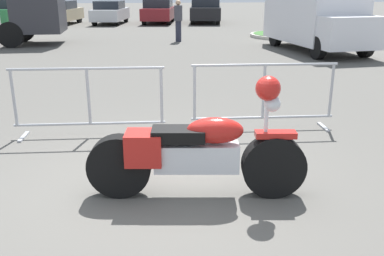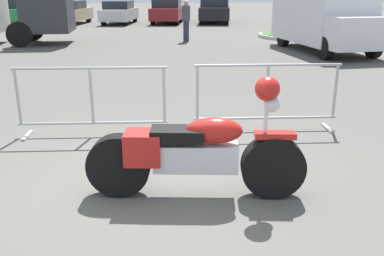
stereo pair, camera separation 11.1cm
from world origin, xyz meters
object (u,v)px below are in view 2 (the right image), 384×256
at_px(crowd_barrier_near, 92,101).
at_px(delivery_van, 324,15).
at_px(parked_car_black, 214,10).
at_px(pedestrian, 186,19).
at_px(parked_car_tan, 70,12).
at_px(motorcycle, 196,152).
at_px(parked_car_green, 19,12).
at_px(crowd_barrier_far, 267,96).
at_px(parked_car_silver, 119,12).
at_px(parked_car_maroon, 167,11).

bearing_deg(crowd_barrier_near, delivery_van, 50.69).
height_order(parked_car_black, pedestrian, pedestrian).
height_order(crowd_barrier_near, parked_car_tan, parked_car_tan).
relative_size(motorcycle, parked_car_tan, 0.55).
xyz_separation_m(parked_car_green, pedestrian, (9.34, -9.37, 0.15)).
bearing_deg(delivery_van, crowd_barrier_far, -33.08).
bearing_deg(parked_car_silver, pedestrian, -151.38).
bearing_deg(parked_car_silver, parked_car_black, -79.59).
relative_size(parked_car_tan, parked_car_maroon, 0.95).
xyz_separation_m(crowd_barrier_far, parked_car_maroon, (-0.63, 21.51, 0.19)).
height_order(motorcycle, parked_car_silver, parked_car_silver).
bearing_deg(crowd_barrier_near, crowd_barrier_far, 0.00).
bearing_deg(parked_car_tan, parked_car_silver, -81.55).
bearing_deg(parked_car_maroon, pedestrian, -168.63).
height_order(delivery_van, pedestrian, delivery_van).
bearing_deg(parked_car_maroon, delivery_van, -149.76).
height_order(motorcycle, delivery_van, delivery_van).
relative_size(motorcycle, parked_car_green, 0.51).
xyz_separation_m(parked_car_tan, parked_car_maroon, (5.99, 0.11, 0.03)).
height_order(parked_car_green, parked_car_maroon, parked_car_green).
bearing_deg(parked_car_black, parked_car_silver, 100.41).
distance_m(motorcycle, parked_car_silver, 23.61).
relative_size(parked_car_maroon, pedestrian, 2.70).
bearing_deg(parked_car_green, motorcycle, -151.28).
bearing_deg(parked_car_green, crowd_barrier_far, -146.37).
distance_m(crowd_barrier_near, parked_car_tan, 21.75).
xyz_separation_m(motorcycle, parked_car_black, (3.72, 23.62, 0.27)).
xyz_separation_m(crowd_barrier_far, delivery_van, (4.33, 8.59, 0.69)).
bearing_deg(parked_car_green, delivery_van, -122.87).
distance_m(crowd_barrier_near, pedestrian, 12.07).
distance_m(parked_car_tan, parked_car_silver, 2.99).
relative_size(delivery_van, parked_car_tan, 1.19).
bearing_deg(parked_car_silver, parked_car_green, 100.77).
distance_m(motorcycle, parked_car_tan, 24.12).
bearing_deg(pedestrian, parked_car_maroon, 110.47).
bearing_deg(parked_car_silver, crowd_barrier_far, -161.13).
distance_m(crowd_barrier_far, parked_car_green, 23.27).
xyz_separation_m(motorcycle, crowd_barrier_far, (1.35, 2.15, 0.05)).
height_order(parked_car_tan, parked_car_maroon, parked_car_maroon).
xyz_separation_m(crowd_barrier_near, delivery_van, (7.04, 8.59, 0.69)).
relative_size(motorcycle, parked_car_silver, 0.55).
relative_size(crowd_barrier_far, parked_car_tan, 0.53).
distance_m(motorcycle, parked_car_maroon, 23.67).
xyz_separation_m(motorcycle, delivery_van, (5.68, 10.74, 0.73)).
relative_size(crowd_barrier_near, parked_car_maroon, 0.50).
bearing_deg(pedestrian, motorcycle, -76.10).
xyz_separation_m(parked_car_green, parked_car_maroon, (8.98, 0.32, -0.02)).
bearing_deg(parked_car_green, parked_car_silver, -79.23).
bearing_deg(crowd_barrier_far, parked_car_silver, 99.62).
bearing_deg(pedestrian, crowd_barrier_far, -70.36).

